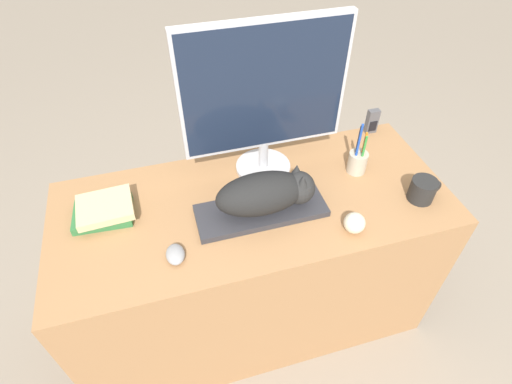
% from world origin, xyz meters
% --- Properties ---
extents(ground_plane, '(12.00, 12.00, 0.00)m').
position_xyz_m(ground_plane, '(0.00, 0.00, 0.00)').
color(ground_plane, gray).
extents(desk, '(1.43, 0.62, 0.76)m').
position_xyz_m(desk, '(0.00, 0.31, 0.38)').
color(desk, '#9E7047').
rests_on(desk, ground_plane).
extents(keyboard, '(0.45, 0.16, 0.02)m').
position_xyz_m(keyboard, '(0.01, 0.25, 0.77)').
color(keyboard, '#2D2D33').
rests_on(keyboard, desk).
extents(cat, '(0.35, 0.15, 0.14)m').
position_xyz_m(cat, '(0.04, 0.25, 0.85)').
color(cat, black).
rests_on(cat, keyboard).
extents(monitor, '(0.58, 0.21, 0.58)m').
position_xyz_m(monitor, '(0.09, 0.47, 1.09)').
color(monitor, '#B7B7BC').
rests_on(monitor, desk).
extents(computer_mouse, '(0.06, 0.08, 0.03)m').
position_xyz_m(computer_mouse, '(-0.30, 0.14, 0.78)').
color(computer_mouse, gray).
rests_on(computer_mouse, desk).
extents(coffee_mug, '(0.12, 0.09, 0.08)m').
position_xyz_m(coffee_mug, '(0.58, 0.16, 0.80)').
color(coffee_mug, black).
rests_on(coffee_mug, desk).
extents(pen_cup, '(0.07, 0.07, 0.22)m').
position_xyz_m(pen_cup, '(0.43, 0.36, 0.81)').
color(pen_cup, '#B2A893').
rests_on(pen_cup, desk).
extents(baseball, '(0.07, 0.07, 0.07)m').
position_xyz_m(baseball, '(0.28, 0.09, 0.80)').
color(baseball, beige).
rests_on(baseball, desk).
extents(phone, '(0.05, 0.03, 0.11)m').
position_xyz_m(phone, '(0.60, 0.58, 0.81)').
color(phone, '#4C4C51').
rests_on(phone, desk).
extents(book_stack, '(0.21, 0.17, 0.06)m').
position_xyz_m(book_stack, '(-0.51, 0.38, 0.79)').
color(book_stack, '#2D6B38').
rests_on(book_stack, desk).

